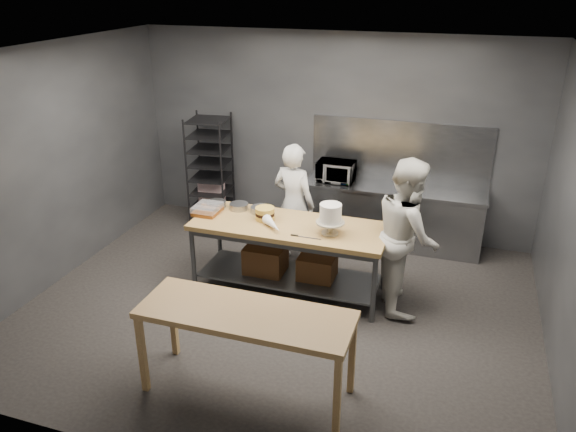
% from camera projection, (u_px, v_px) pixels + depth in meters
% --- Properties ---
extents(ground, '(6.00, 6.00, 0.00)m').
position_uv_depth(ground, '(280.00, 308.00, 6.82)').
color(ground, black).
rests_on(ground, ground).
extents(back_wall, '(6.00, 0.04, 3.00)m').
position_uv_depth(back_wall, '(333.00, 135.00, 8.40)').
color(back_wall, '#4C4F54').
rests_on(back_wall, ground).
extents(work_table, '(2.40, 0.90, 0.92)m').
position_uv_depth(work_table, '(288.00, 249.00, 7.00)').
color(work_table, olive).
rests_on(work_table, ground).
extents(near_counter, '(2.00, 0.70, 0.90)m').
position_uv_depth(near_counter, '(246.00, 320.00, 5.16)').
color(near_counter, brown).
rests_on(near_counter, ground).
extents(back_counter, '(2.60, 0.60, 0.90)m').
position_uv_depth(back_counter, '(392.00, 216.00, 8.25)').
color(back_counter, slate).
rests_on(back_counter, ground).
extents(splashback_panel, '(2.60, 0.02, 0.90)m').
position_uv_depth(splashback_panel, '(400.00, 151.00, 8.15)').
color(splashback_panel, slate).
rests_on(splashback_panel, back_counter).
extents(speed_rack, '(0.68, 0.72, 1.75)m').
position_uv_depth(speed_rack, '(211.00, 172.00, 8.84)').
color(speed_rack, black).
rests_on(speed_rack, ground).
extents(chef_behind, '(0.70, 0.54, 1.70)m').
position_uv_depth(chef_behind, '(294.00, 204.00, 7.64)').
color(chef_behind, white).
rests_on(chef_behind, ground).
extents(chef_right, '(0.94, 1.08, 1.87)m').
position_uv_depth(chef_right, '(407.00, 235.00, 6.54)').
color(chef_right, silver).
rests_on(chef_right, ground).
extents(microwave, '(0.54, 0.37, 0.30)m').
position_uv_depth(microwave, '(336.00, 171.00, 8.26)').
color(microwave, black).
rests_on(microwave, back_counter).
extents(frosted_cake_stand, '(0.34, 0.34, 0.38)m').
position_uv_depth(frosted_cake_stand, '(331.00, 215.00, 6.50)').
color(frosted_cake_stand, '#B3A98F').
rests_on(frosted_cake_stand, work_table).
extents(layer_cake, '(0.24, 0.24, 0.16)m').
position_uv_depth(layer_cake, '(265.00, 214.00, 6.95)').
color(layer_cake, '#EFC14C').
rests_on(layer_cake, work_table).
extents(cake_pans, '(0.87, 0.28, 0.07)m').
position_uv_depth(cake_pans, '(238.00, 207.00, 7.26)').
color(cake_pans, gray).
rests_on(cake_pans, work_table).
extents(piping_bag, '(0.35, 0.36, 0.12)m').
position_uv_depth(piping_bag, '(273.00, 225.00, 6.69)').
color(piping_bag, white).
rests_on(piping_bag, work_table).
extents(offset_spatula, '(0.36, 0.02, 0.02)m').
position_uv_depth(offset_spatula, '(302.00, 237.00, 6.52)').
color(offset_spatula, slate).
rests_on(offset_spatula, work_table).
extents(pastry_clamshells, '(0.31, 0.36, 0.11)m').
position_uv_depth(pastry_clamshells, '(207.00, 209.00, 7.14)').
color(pastry_clamshells, '#9E4F1F').
rests_on(pastry_clamshells, work_table).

